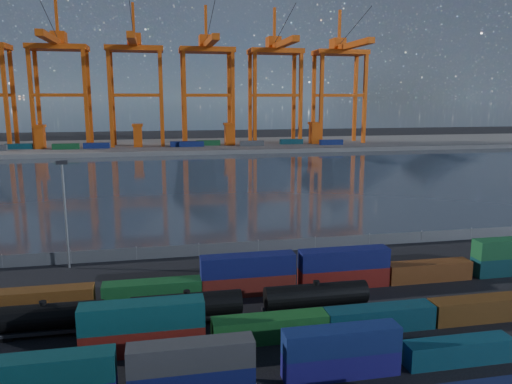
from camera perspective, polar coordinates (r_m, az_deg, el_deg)
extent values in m
plane|color=black|center=(59.45, 5.87, -14.92)|extent=(700.00, 700.00, 0.00)
plane|color=#2C3440|center=(159.03, -5.30, 1.40)|extent=(700.00, 700.00, 0.00)
cube|color=#514F4C|center=(262.77, -7.75, 5.25)|extent=(700.00, 70.00, 2.00)
cone|color=#1E2630|center=(1677.74, -18.43, 18.24)|extent=(1100.00, 1100.00, 520.00)
cone|color=#1E2630|center=(1677.69, -4.00, 17.71)|extent=(1040.00, 1040.00, 460.00)
cone|color=#1E2630|center=(1769.99, 9.49, 15.92)|extent=(960.00, 960.00, 380.00)
cone|color=#1E2630|center=(1917.07, 19.58, 13.85)|extent=(840.00, 840.00, 300.00)
cube|color=#0C3C3F|center=(47.03, -22.84, -18.18)|extent=(11.08, 2.25, 2.40)
cube|color=#101750|center=(47.29, -7.33, -20.54)|extent=(11.08, 2.25, 2.40)
cube|color=#37393C|center=(46.09, -7.41, -17.99)|extent=(11.08, 2.25, 2.40)
cube|color=navy|center=(49.92, 9.67, -18.80)|extent=(11.08, 2.25, 2.40)
cube|color=navy|center=(48.79, 9.76, -16.34)|extent=(11.08, 2.25, 2.40)
cube|color=#0E3849|center=(55.08, 22.10, -16.50)|extent=(11.08, 2.25, 2.40)
cube|color=maroon|center=(54.35, -12.73, -16.14)|extent=(12.49, 2.54, 2.71)
cube|color=#0D4144|center=(53.20, -12.85, -13.53)|extent=(12.49, 2.54, 2.71)
cube|color=#17561F|center=(55.47, 1.63, -15.28)|extent=(12.49, 2.54, 2.71)
cube|color=#0C3541|center=(59.32, 13.93, -13.81)|extent=(12.49, 2.54, 2.71)
cube|color=#513010|center=(65.50, 24.33, -12.07)|extent=(12.49, 2.54, 2.71)
cube|color=brown|center=(67.81, -23.34, -11.21)|extent=(12.47, 2.54, 2.70)
cube|color=#165323|center=(66.24, -11.72, -11.05)|extent=(12.47, 2.54, 2.70)
cube|color=maroon|center=(67.18, -0.92, -10.50)|extent=(12.47, 2.54, 2.70)
cube|color=#0F144E|center=(66.25, -0.92, -8.32)|extent=(12.47, 2.54, 2.70)
cube|color=maroon|center=(70.66, 9.97, -9.58)|extent=(12.47, 2.54, 2.70)
cube|color=#101450|center=(69.77, 10.04, -7.49)|extent=(12.47, 2.54, 2.70)
cube|color=#623313|center=(76.05, 19.08, -8.54)|extent=(12.47, 2.54, 2.70)
cylinder|color=black|center=(60.53, -23.09, -12.97)|extent=(12.58, 2.81, 2.81)
cylinder|color=black|center=(59.95, -23.20, -11.61)|extent=(0.77, 0.77, 0.48)
cube|color=black|center=(61.15, -22.98, -14.30)|extent=(13.06, 1.94, 0.39)
cube|color=black|center=(62.36, -26.99, -14.53)|extent=(2.42, 1.74, 0.58)
cube|color=black|center=(60.56, -18.78, -14.66)|extent=(2.42, 1.74, 0.58)
cylinder|color=black|center=(59.25, -7.89, -12.69)|extent=(12.58, 2.81, 2.81)
cylinder|color=black|center=(58.65, -7.93, -11.31)|extent=(0.77, 0.77, 0.48)
cube|color=black|center=(59.87, -7.85, -14.05)|extent=(13.06, 1.94, 0.39)
cube|color=black|center=(59.99, -12.13, -14.56)|extent=(2.42, 1.74, 0.58)
cube|color=black|center=(60.40, -3.58, -14.15)|extent=(2.42, 1.74, 0.58)
cylinder|color=black|center=(61.94, 6.88, -11.60)|extent=(12.58, 2.81, 2.81)
cylinder|color=black|center=(61.37, 6.91, -10.26)|extent=(0.77, 0.77, 0.48)
cube|color=black|center=(62.54, 6.85, -12.91)|extent=(13.06, 1.94, 0.39)
cube|color=black|center=(61.57, 2.87, -13.64)|extent=(2.42, 1.74, 0.58)
cube|color=black|center=(64.10, 10.64, -12.80)|extent=(2.42, 1.74, 0.58)
cube|color=#595B5E|center=(84.43, 0.27, -6.26)|extent=(160.00, 0.06, 2.00)
cylinder|color=slate|center=(86.18, -27.00, -7.04)|extent=(0.12, 0.12, 2.20)
cylinder|color=slate|center=(83.97, -20.38, -6.98)|extent=(0.12, 0.12, 2.20)
cylinder|color=slate|center=(82.92, -13.50, -6.82)|extent=(0.12, 0.12, 2.20)
cylinder|color=slate|center=(83.07, -6.55, -6.55)|extent=(0.12, 0.12, 2.20)
cylinder|color=slate|center=(84.40, 0.27, -6.20)|extent=(0.12, 0.12, 2.20)
cylinder|color=slate|center=(86.88, 6.78, -5.78)|extent=(0.12, 0.12, 2.20)
cylinder|color=slate|center=(90.40, 12.84, -5.32)|extent=(0.12, 0.12, 2.20)
cylinder|color=slate|center=(94.85, 18.39, -4.85)|extent=(0.12, 0.12, 2.20)
cylinder|color=slate|center=(100.10, 23.39, -4.38)|extent=(0.12, 0.12, 2.20)
cylinder|color=slate|center=(80.30, -20.92, -2.71)|extent=(0.36, 0.36, 16.00)
cube|color=black|center=(78.89, -21.32, 3.17)|extent=(1.60, 0.40, 0.60)
cube|color=#C1470D|center=(258.39, -26.68, 9.34)|extent=(1.74, 1.74, 48.85)
cube|color=#C1470D|center=(270.99, -25.96, 9.41)|extent=(1.74, 1.74, 48.85)
cube|color=#C1470D|center=(255.74, -24.24, 9.53)|extent=(1.74, 1.74, 48.85)
cube|color=#C1470D|center=(268.47, -23.63, 9.59)|extent=(1.74, 1.74, 48.85)
cube|color=#C1470D|center=(251.62, -18.86, 9.89)|extent=(1.74, 1.74, 48.85)
cube|color=#C1470D|center=(264.54, -18.50, 9.92)|extent=(1.74, 1.74, 48.85)
cube|color=#C1470D|center=(253.40, -21.62, 10.27)|extent=(23.88, 1.52, 1.52)
cube|color=#C1470D|center=(266.24, -21.12, 10.29)|extent=(23.88, 1.52, 1.52)
cube|color=#C1470D|center=(260.85, -21.70, 15.10)|extent=(27.14, 15.20, 2.39)
cube|color=#C1470D|center=(248.29, -22.28, 15.82)|extent=(3.26, 52.10, 2.71)
cube|color=#C1470D|center=(265.59, -21.61, 16.07)|extent=(6.51, 8.68, 5.43)
cube|color=#C1470D|center=(264.45, -21.82, 17.87)|extent=(1.30, 1.30, 17.37)
cylinder|color=black|center=(246.63, -22.53, 17.63)|extent=(0.26, 44.68, 14.74)
cube|color=#C1470D|center=(250.45, -16.31, 10.03)|extent=(1.74, 1.74, 48.85)
cube|color=#C1470D|center=(263.44, -16.07, 10.05)|extent=(1.74, 1.74, 48.85)
cube|color=#C1470D|center=(249.61, -10.75, 10.26)|extent=(1.74, 1.74, 48.85)
cube|color=#C1470D|center=(262.64, -10.79, 10.28)|extent=(1.74, 1.74, 48.85)
cube|color=#C1470D|center=(249.75, -13.56, 10.72)|extent=(23.88, 1.52, 1.52)
cube|color=#C1470D|center=(262.76, -13.46, 10.71)|extent=(23.88, 1.52, 1.52)
cube|color=#C1470D|center=(257.30, -13.73, 15.61)|extent=(27.14, 15.20, 2.39)
cube|color=#C1470D|center=(244.55, -13.87, 16.38)|extent=(3.26, 52.10, 2.71)
cube|color=#C1470D|center=(262.10, -13.74, 16.59)|extent=(6.51, 8.68, 5.43)
cube|color=#C1470D|center=(260.94, -13.84, 18.41)|extent=(1.30, 1.30, 17.37)
cylinder|color=black|center=(242.88, -13.98, 18.23)|extent=(0.26, 44.68, 14.74)
cube|color=#C1470D|center=(250.00, -8.16, 10.34)|extent=(1.74, 1.74, 48.85)
cube|color=#C1470D|center=(263.01, -8.33, 10.35)|extent=(1.74, 1.74, 48.85)
cube|color=#C1470D|center=(252.49, -2.66, 10.44)|extent=(1.74, 1.74, 48.85)
cube|color=#C1470D|center=(265.37, -3.09, 10.45)|extent=(1.74, 1.74, 48.85)
cube|color=#C1470D|center=(250.96, -5.41, 10.96)|extent=(23.88, 1.52, 1.52)
cube|color=#C1470D|center=(263.92, -5.71, 10.94)|extent=(23.88, 1.52, 1.52)
cube|color=#C1470D|center=(258.48, -5.65, 15.83)|extent=(27.14, 15.20, 2.39)
cube|color=#C1470D|center=(245.79, -5.34, 16.61)|extent=(3.26, 52.10, 2.71)
cube|color=#C1470D|center=(263.26, -5.77, 16.80)|extent=(6.51, 8.68, 5.43)
cube|color=#C1470D|center=(262.11, -5.76, 18.62)|extent=(1.30, 1.30, 17.37)
cylinder|color=black|center=(244.13, -5.31, 18.45)|extent=(0.26, 44.68, 14.74)
cube|color=#C1470D|center=(254.41, -0.14, 10.45)|extent=(1.74, 1.74, 48.85)
cube|color=#C1470D|center=(267.20, -0.69, 10.47)|extent=(1.74, 1.74, 48.85)
cube|color=#C1470D|center=(260.09, 5.12, 10.42)|extent=(1.74, 1.74, 48.85)
cube|color=#C1470D|center=(272.61, 4.33, 10.44)|extent=(1.74, 1.74, 48.85)
cube|color=#C1470D|center=(256.99, 2.52, 10.99)|extent=(23.88, 1.52, 1.52)
cube|color=#C1470D|center=(269.66, 1.85, 10.98)|extent=(23.88, 1.52, 1.52)
cube|color=#C1470D|center=(264.33, 2.22, 15.76)|extent=(27.14, 15.20, 2.39)
cube|color=#C1470D|center=(251.94, 2.94, 16.49)|extent=(3.26, 52.10, 2.71)
cube|color=#C1470D|center=(269.01, 2.00, 16.72)|extent=(6.51, 8.68, 5.43)
cube|color=#C1470D|center=(267.88, 2.12, 18.49)|extent=(1.30, 1.30, 17.37)
cylinder|color=black|center=(250.31, 3.11, 18.28)|extent=(0.26, 44.68, 14.74)
cube|color=#C1470D|center=(263.43, 7.48, 10.37)|extent=(1.74, 1.74, 48.85)
cube|color=#C1470D|center=(275.81, 6.60, 10.41)|extent=(1.74, 1.74, 48.85)
cube|color=#C1470D|center=(272.02, 12.32, 10.23)|extent=(1.74, 1.74, 48.85)
cube|color=#C1470D|center=(284.01, 11.26, 10.28)|extent=(1.74, 1.74, 48.85)
cube|color=#C1470D|center=(267.49, 9.96, 10.83)|extent=(23.88, 1.52, 1.52)
cube|color=#C1470D|center=(279.69, 8.98, 10.85)|extent=(23.88, 1.52, 1.52)
cube|color=#C1470D|center=(274.56, 9.60, 15.43)|extent=(27.14, 15.20, 2.39)
cube|color=#C1470D|center=(262.65, 10.67, 16.09)|extent=(3.26, 52.10, 2.71)
cube|color=#C1470D|center=(279.06, 9.31, 16.37)|extent=(6.51, 8.68, 5.43)
cube|color=#C1470D|center=(277.98, 9.52, 18.08)|extent=(1.30, 1.30, 17.37)
cylinder|color=black|center=(261.09, 10.95, 17.80)|extent=(0.26, 44.68, 14.74)
cube|color=navy|center=(247.37, -7.38, 5.46)|extent=(12.00, 2.44, 2.60)
cube|color=navy|center=(258.35, 8.60, 5.65)|extent=(12.00, 2.44, 2.60)
cube|color=navy|center=(248.51, -8.39, 5.46)|extent=(12.00, 2.44, 2.60)
cube|color=#0C3842|center=(258.40, -25.48, 4.73)|extent=(12.00, 2.44, 2.60)
cube|color=#3F4244|center=(249.22, -0.48, 5.58)|extent=(12.00, 2.44, 2.60)
cube|color=#144C23|center=(249.80, -20.90, 4.89)|extent=(12.00, 2.44, 2.60)
cube|color=navy|center=(249.21, -17.77, 5.07)|extent=(12.00, 2.44, 2.60)
cube|color=#144C23|center=(252.87, -5.48, 5.61)|extent=(12.00, 2.44, 2.60)
cube|color=#0C3842|center=(260.14, 4.06, 5.77)|extent=(12.00, 2.44, 2.60)
cube|color=#C1470D|center=(257.48, -23.45, 5.70)|extent=(4.00, 6.00, 10.00)
cube|color=#C1470D|center=(257.14, -23.54, 6.91)|extent=(5.00, 7.00, 1.20)
cube|color=#C1470D|center=(251.95, -13.35, 6.20)|extent=(4.00, 6.00, 10.00)
cube|color=#C1470D|center=(251.60, -13.40, 7.44)|extent=(5.00, 7.00, 1.20)
cube|color=#C1470D|center=(254.39, -3.11, 6.51)|extent=(4.00, 6.00, 10.00)
cube|color=#C1470D|center=(254.04, -3.12, 7.75)|extent=(5.00, 7.00, 1.20)
cube|color=#C1470D|center=(264.57, 6.65, 6.62)|extent=(4.00, 6.00, 10.00)
cube|color=#C1470D|center=(264.24, 6.67, 7.81)|extent=(5.00, 7.00, 1.20)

